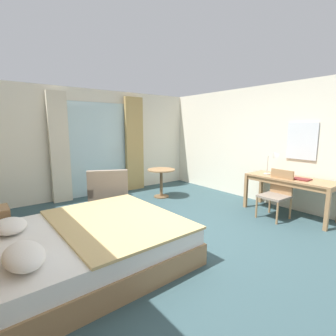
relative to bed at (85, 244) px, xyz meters
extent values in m
cube|color=#334C51|center=(1.46, 0.02, -0.31)|extent=(5.89, 6.68, 0.10)
cube|color=silver|center=(1.46, 3.10, 1.02)|extent=(5.49, 0.12, 2.56)
cube|color=silver|center=(4.15, 0.02, 1.02)|extent=(0.12, 6.28, 2.56)
cube|color=silver|center=(1.46, 3.02, 0.87)|extent=(1.45, 0.02, 2.26)
cube|color=beige|center=(0.51, 2.92, 0.96)|extent=(0.41, 0.10, 2.44)
cube|color=tan|center=(2.40, 2.92, 0.96)|extent=(0.50, 0.10, 2.44)
cube|color=#9E754C|center=(0.07, 0.00, -0.13)|extent=(2.20, 1.94, 0.27)
cube|color=white|center=(0.07, 0.00, 0.10)|extent=(2.14, 1.89, 0.20)
cube|color=tan|center=(0.43, 0.01, 0.21)|extent=(1.47, 1.91, 0.03)
ellipsoid|color=white|center=(-0.70, -0.47, 0.29)|extent=(0.35, 0.58, 0.17)
ellipsoid|color=white|center=(-0.72, 0.44, 0.27)|extent=(0.37, 0.50, 0.15)
cube|color=#9E754C|center=(3.73, -0.63, 0.45)|extent=(0.62, 1.59, 0.04)
cube|color=#9E754C|center=(3.73, -0.63, 0.39)|extent=(0.57, 1.51, 0.08)
cube|color=#9E754C|center=(4.00, 0.14, 0.08)|extent=(0.06, 0.06, 0.69)
cube|color=#9E754C|center=(3.45, -1.40, 0.08)|extent=(0.06, 0.06, 0.69)
cube|color=#9E754C|center=(3.45, 0.14, 0.08)|extent=(0.06, 0.06, 0.69)
cube|color=gray|center=(3.30, -0.57, 0.15)|extent=(0.49, 0.46, 0.04)
cube|color=#9E754C|center=(3.52, -0.57, 0.40)|extent=(0.05, 0.43, 0.45)
cylinder|color=#9E754C|center=(3.09, -0.36, -0.06)|extent=(0.04, 0.04, 0.40)
cylinder|color=#9E754C|center=(3.08, -0.77, -0.06)|extent=(0.04, 0.04, 0.40)
cylinder|color=#9E754C|center=(3.53, -0.36, -0.06)|extent=(0.04, 0.04, 0.40)
cylinder|color=#9E754C|center=(3.52, -0.78, -0.06)|extent=(0.04, 0.04, 0.40)
cylinder|color=#B7B2A8|center=(3.70, -0.16, 0.47)|extent=(0.14, 0.14, 0.02)
cylinder|color=#B7B2A8|center=(3.70, -0.16, 0.66)|extent=(0.02, 0.02, 0.36)
cone|color=#B7B2A8|center=(3.81, -0.24, 0.87)|extent=(0.21, 0.18, 0.21)
cube|color=maroon|center=(3.70, -0.84, 0.47)|extent=(0.23, 0.31, 0.02)
cube|color=gray|center=(1.03, 1.57, -0.01)|extent=(0.95, 0.94, 0.30)
cube|color=gray|center=(0.90, 1.31, 0.39)|extent=(0.70, 0.42, 0.49)
cube|color=gray|center=(1.31, 1.43, 0.22)|extent=(0.39, 0.67, 0.16)
cube|color=gray|center=(0.75, 1.71, 0.22)|extent=(0.39, 0.67, 0.16)
cylinder|color=#4C3D2D|center=(1.42, 1.70, -0.21)|extent=(0.04, 0.04, 0.10)
cylinder|color=#4C3D2D|center=(0.88, 1.96, -0.21)|extent=(0.04, 0.04, 0.10)
cylinder|color=#4C3D2D|center=(1.17, 1.18, -0.21)|extent=(0.04, 0.04, 0.10)
cylinder|color=#4C3D2D|center=(0.63, 1.44, -0.21)|extent=(0.04, 0.04, 0.10)
cylinder|color=#9E754C|center=(2.50, 1.85, 0.40)|extent=(0.65, 0.65, 0.03)
cylinder|color=brown|center=(2.50, 1.85, 0.06)|extent=(0.07, 0.07, 0.65)
cylinder|color=brown|center=(2.50, 1.85, -0.25)|extent=(0.36, 0.36, 0.02)
cube|color=silver|center=(4.07, -0.63, 1.14)|extent=(0.02, 0.57, 0.71)
camera|label=1|loc=(-0.93, -2.87, 1.41)|focal=26.57mm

